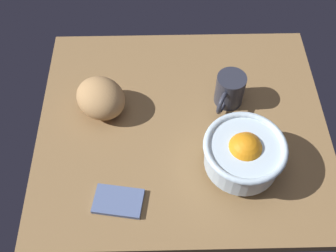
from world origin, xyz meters
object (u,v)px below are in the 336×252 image
object	(u,v)px
fruit_bowl	(244,153)
mug	(229,90)
napkin_folded	(118,201)
bread_loaf	(101,98)

from	to	relation	value
fruit_bowl	mug	bearing A→B (deg)	-87.50
fruit_bowl	napkin_folded	distance (cm)	31.62
napkin_folded	mug	xyz separation A→B (cm)	(-28.79, -29.53, 4.09)
napkin_folded	mug	distance (cm)	41.44
fruit_bowl	mug	distance (cm)	20.79
fruit_bowl	bread_loaf	distance (cm)	39.83
bread_loaf	mug	xyz separation A→B (cm)	(-34.29, -2.12, -0.25)
napkin_folded	mug	size ratio (longest dim) A/B	0.99
napkin_folded	mug	bearing A→B (deg)	-134.28
bread_loaf	mug	world-z (taller)	bread_loaf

